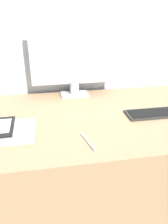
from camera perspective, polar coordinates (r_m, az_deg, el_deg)
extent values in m
cube|color=#B2BCC6|center=(1.41, -5.16, 23.45)|extent=(3.60, 0.05, 2.40)
cube|color=#997A56|center=(1.31, -1.89, -16.06)|extent=(1.56, 0.76, 0.75)
cube|color=#B7B7BC|center=(1.38, -2.49, 4.66)|extent=(0.17, 0.11, 0.01)
cylinder|color=#B7B7BC|center=(1.37, -2.52, 6.43)|extent=(0.06, 0.06, 0.08)
cube|color=#B7B7BC|center=(1.33, -2.71, 14.36)|extent=(0.51, 0.01, 0.33)
cube|color=white|center=(1.32, -2.66, 14.30)|extent=(0.48, 0.01, 0.30)
cube|color=#282828|center=(1.19, 18.82, -0.27)|extent=(0.33, 0.12, 0.01)
cube|color=black|center=(1.18, 18.94, -0.02)|extent=(0.31, 0.09, 0.00)
cylinder|color=silver|center=(0.89, 1.01, -7.70)|extent=(0.04, 0.14, 0.01)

